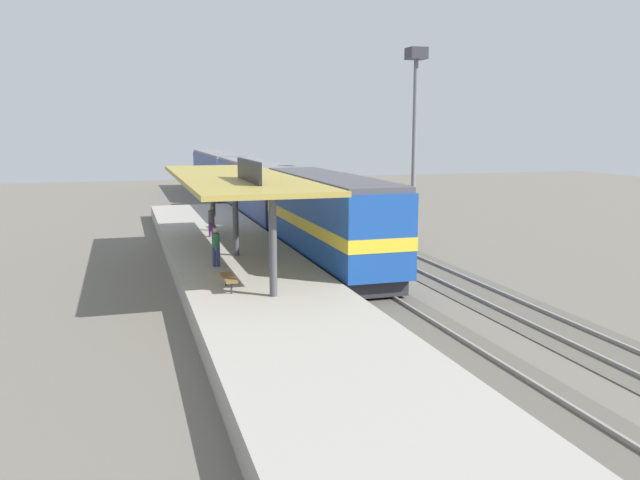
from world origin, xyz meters
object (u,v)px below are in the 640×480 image
object	(u,v)px
light_mast	(415,103)
person_waiting	(211,220)
passenger_carriage_rear	(218,172)
platform_bench	(229,278)
person_walking	(216,245)
passenger_carriage_front	(256,190)
locomotive	(328,220)
freight_car	(353,205)

from	to	relation	value
light_mast	person_waiting	distance (m)	14.43
passenger_carriage_rear	platform_bench	bearing A→B (deg)	-97.52
light_mast	person_walking	distance (m)	17.76
platform_bench	person_walking	distance (m)	4.37
passenger_carriage_front	passenger_carriage_rear	xyz separation A→B (m)	(0.00, 20.80, 0.00)
locomotive	freight_car	world-z (taller)	locomotive
passenger_carriage_rear	person_walking	size ratio (longest dim) A/B	11.70
platform_bench	passenger_carriage_rear	xyz separation A→B (m)	(6.00, 45.44, 0.97)
platform_bench	locomotive	size ratio (longest dim) A/B	0.12
platform_bench	person_walking	world-z (taller)	person_walking
passenger_carriage_rear	person_waiting	bearing A→B (deg)	-98.60
locomotive	passenger_carriage_front	world-z (taller)	locomotive
person_waiting	person_walking	bearing A→B (deg)	-96.10
person_walking	platform_bench	bearing A→B (deg)	-91.89
passenger_carriage_rear	light_mast	distance (m)	33.32
light_mast	passenger_carriage_front	bearing A→B (deg)	125.30
platform_bench	passenger_carriage_front	xyz separation A→B (m)	(6.00, 24.64, 0.97)
person_waiting	platform_bench	bearing A→B (deg)	-94.63
passenger_carriage_rear	freight_car	size ratio (longest dim) A/B	1.67
platform_bench	passenger_carriage_front	bearing A→B (deg)	76.31
passenger_carriage_rear	freight_car	bearing A→B (deg)	-81.17
freight_car	passenger_carriage_front	bearing A→B (deg)	117.59
platform_bench	passenger_carriage_rear	bearing A→B (deg)	82.48
locomotive	freight_car	distance (m)	10.29
person_waiting	freight_car	bearing A→B (deg)	19.74
passenger_carriage_rear	person_waiting	world-z (taller)	passenger_carriage_rear
person_waiting	passenger_carriage_front	bearing A→B (deg)	67.80
light_mast	person_waiting	size ratio (longest dim) A/B	6.84
locomotive	person_waiting	distance (m)	7.64
locomotive	light_mast	bearing A→B (deg)	41.84
passenger_carriage_front	platform_bench	bearing A→B (deg)	-103.69
platform_bench	passenger_carriage_rear	world-z (taller)	passenger_carriage_rear
freight_car	person_walking	size ratio (longest dim) A/B	7.02
passenger_carriage_front	person_walking	distance (m)	21.13
passenger_carriage_front	freight_car	distance (m)	9.94
locomotive	passenger_carriage_rear	distance (m)	38.80
passenger_carriage_front	person_waiting	distance (m)	13.23
passenger_carriage_rear	freight_car	world-z (taller)	passenger_carriage_rear
freight_car	passenger_carriage_rear	bearing A→B (deg)	98.83
passenger_carriage_rear	light_mast	bearing A→B (deg)	-76.23
light_mast	passenger_carriage_rear	bearing A→B (deg)	103.77
locomotive	person_waiting	xyz separation A→B (m)	(-5.00, 5.76, -0.56)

